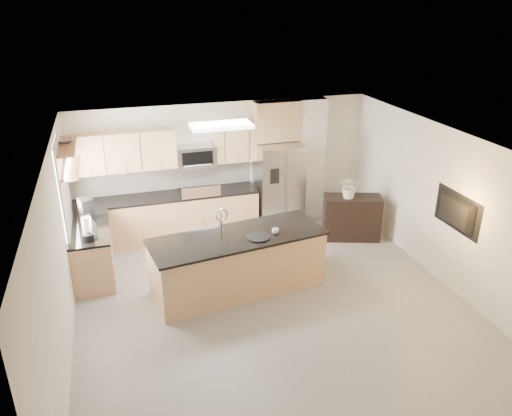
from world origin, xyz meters
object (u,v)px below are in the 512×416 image
object	(u,v)px
television	(453,212)
credenza	(352,218)
platter	(258,237)
bowl	(66,140)
refrigerator	(278,186)
range	(200,213)
island	(238,262)
microwave	(196,156)
flower_vase	(351,181)
cup	(275,231)
kettle	(91,222)
blender	(87,231)
coffee_maker	(86,210)

from	to	relation	value
television	credenza	bearing A→B (deg)	17.52
platter	bowl	distance (m)	3.46
refrigerator	bowl	world-z (taller)	bowl
range	island	size ratio (longest dim) A/B	0.39
microwave	credenza	bearing A→B (deg)	-22.38
bowl	flower_vase	xyz separation A→B (m)	(5.01, -0.26, -1.14)
cup	flower_vase	world-z (taller)	flower_vase
cup	platter	distance (m)	0.31
kettle	bowl	distance (m)	1.40
bowl	kettle	bearing A→B (deg)	-50.32
microwave	cup	world-z (taller)	microwave
island	television	distance (m)	3.53
range	microwave	world-z (taller)	microwave
range	bowl	xyz separation A→B (m)	(-2.25, -0.81, 1.91)
cup	bowl	distance (m)	3.67
platter	cup	bearing A→B (deg)	10.35
bowl	television	xyz separation A→B (m)	(5.76, -2.31, -1.03)
island	credenza	xyz separation A→B (m)	(2.64, 1.16, -0.05)
credenza	blender	bearing A→B (deg)	-155.70
refrigerator	island	bearing A→B (deg)	-123.79
kettle	flower_vase	distance (m)	4.79
island	bowl	world-z (taller)	bowl
range	platter	bearing A→B (deg)	-77.75
microwave	flower_vase	distance (m)	3.04
refrigerator	bowl	xyz separation A→B (m)	(-3.91, -0.76, 1.49)
range	flower_vase	xyz separation A→B (m)	(2.76, -1.07, 0.76)
flower_vase	platter	bearing A→B (deg)	-150.05
refrigerator	flower_vase	distance (m)	1.54
credenza	island	bearing A→B (deg)	-138.29
flower_vase	bowl	bearing A→B (deg)	177.07
range	coffee_maker	xyz separation A→B (m)	(-2.09, -0.72, 0.63)
kettle	flower_vase	size ratio (longest dim) A/B	0.35
kettle	coffee_maker	bearing A→B (deg)	100.99
range	credenza	distance (m)	3.04
microwave	kettle	world-z (taller)	microwave
television	platter	bearing A→B (deg)	75.84
platter	television	xyz separation A→B (m)	(3.00, -0.76, 0.36)
credenza	platter	size ratio (longest dim) A/B	2.93
platter	flower_vase	size ratio (longest dim) A/B	0.55
credenza	platter	bearing A→B (deg)	-132.66
refrigerator	blender	size ratio (longest dim) A/B	4.30
island	blender	xyz separation A→B (m)	(-2.29, 0.62, 0.61)
island	television	xyz separation A→B (m)	(3.30, -0.91, 0.86)
microwave	cup	size ratio (longest dim) A/B	6.74
television	blender	bearing A→B (deg)	74.66
kettle	bowl	world-z (taller)	bowl
range	bowl	size ratio (longest dim) A/B	3.39
microwave	refrigerator	size ratio (longest dim) A/B	0.43
cup	refrigerator	bearing A→B (deg)	69.60
bowl	island	bearing A→B (deg)	-29.57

